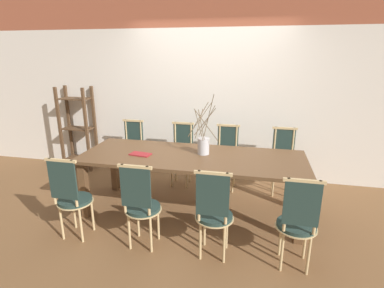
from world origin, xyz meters
The scene contains 14 objects.
ground_plane centered at (0.00, 0.00, 0.00)m, with size 16.00×16.00×0.00m, color brown.
wall_rear centered at (0.00, 1.35, 1.60)m, with size 12.00×0.06×3.20m.
dining_table centered at (0.00, 0.00, 0.69)m, with size 2.76×1.02×0.77m.
chair_near_leftend centered at (-1.15, -0.84, 0.51)m, with size 0.39×0.39×0.97m.
chair_near_left centered at (-0.35, -0.84, 0.51)m, with size 0.39×0.39×0.97m.
chair_near_center centered at (0.40, -0.84, 0.51)m, with size 0.39×0.39×0.97m.
chair_near_right centered at (1.18, -0.84, 0.51)m, with size 0.39×0.39×0.97m.
chair_far_leftend centered at (-1.18, 0.84, 0.51)m, with size 0.39×0.39×0.97m.
chair_far_left centered at (-0.35, 0.84, 0.51)m, with size 0.39×0.39×0.97m.
chair_far_center centered at (0.35, 0.84, 0.51)m, with size 0.39×0.39×0.97m.
chair_far_right centered at (1.16, 0.84, 0.51)m, with size 0.39×0.39×0.97m.
vase_centerpiece centered at (0.12, 0.10, 0.89)m, with size 0.41×0.41×0.75m.
book_stack centered at (-0.64, -0.11, 0.78)m, with size 0.28×0.18×0.01m.
shelving_rack centered at (-2.30, 1.12, 0.72)m, with size 0.55×0.32×1.45m.
Camera 1 is at (0.76, -3.42, 1.99)m, focal length 28.00 mm.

